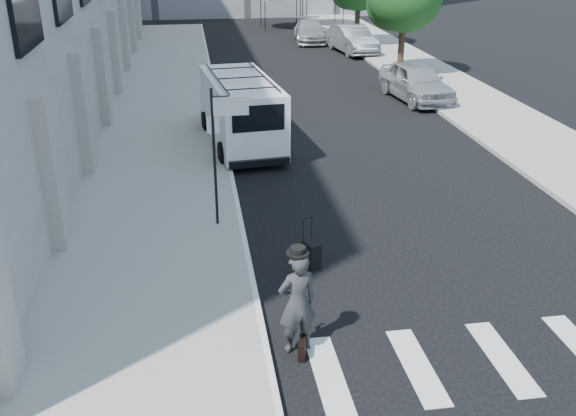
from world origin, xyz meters
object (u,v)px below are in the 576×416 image
object	(u,v)px
briefcase	(302,348)
cargo_van	(240,110)
suitcase	(312,255)
businessman	(297,303)
parked_car_a	(416,82)
parked_car_b	(352,39)
parked_car_c	(310,31)

from	to	relation	value
briefcase	cargo_van	xyz separation A→B (m)	(-0.05, 12.52, 1.05)
briefcase	suitcase	size ratio (longest dim) A/B	0.37
businessman	cargo_van	bearing A→B (deg)	-103.54
briefcase	businessman	bearing A→B (deg)	119.32
businessman	parked_car_a	size ratio (longest dim) A/B	0.41
briefcase	cargo_van	size ratio (longest dim) A/B	0.07
cargo_van	parked_car_b	xyz separation A→B (m)	(8.21, 16.88, -0.40)
cargo_van	parked_car_c	bearing A→B (deg)	66.94
parked_car_b	parked_car_c	xyz separation A→B (m)	(-1.80, 4.39, -0.11)
businessman	parked_car_c	bearing A→B (deg)	-114.34
businessman	briefcase	xyz separation A→B (m)	(0.06, -0.22, -0.82)
parked_car_a	parked_car_c	distance (m)	16.26
businessman	suitcase	xyz separation A→B (m)	(0.83, 3.00, -0.68)
businessman	parked_car_b	size ratio (longest dim) A/B	0.40
briefcase	suitcase	xyz separation A→B (m)	(0.77, 3.22, 0.15)
businessman	suitcase	size ratio (longest dim) A/B	1.67
briefcase	cargo_van	distance (m)	12.57
businessman	suitcase	distance (m)	3.18
suitcase	parked_car_c	size ratio (longest dim) A/B	0.24
briefcase	parked_car_a	world-z (taller)	parked_car_a
businessman	cargo_van	xyz separation A→B (m)	(0.00, 12.30, 0.23)
businessman	parked_car_b	bearing A→B (deg)	-119.25
cargo_van	parked_car_a	xyz separation A→B (m)	(8.21, 5.10, -0.39)
briefcase	cargo_van	bearing A→B (deg)	104.61
suitcase	parked_car_b	bearing A→B (deg)	53.06
businessman	parked_car_a	distance (m)	19.25
cargo_van	parked_car_a	size ratio (longest dim) A/B	1.33
cargo_van	parked_car_a	world-z (taller)	cargo_van
parked_car_c	businessman	bearing A→B (deg)	-94.76
parked_car_a	cargo_van	bearing A→B (deg)	-154.71
parked_car_b	parked_car_c	distance (m)	4.74
parked_car_c	cargo_van	bearing A→B (deg)	-100.72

